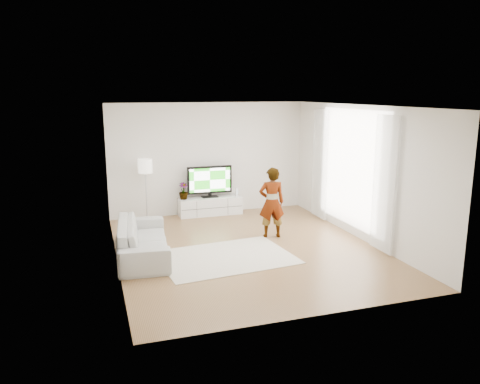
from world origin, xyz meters
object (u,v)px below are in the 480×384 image
object	(u,v)px
rug	(226,257)
player	(272,202)
sofa	(143,239)
floor_lamp	(145,169)
television	(210,180)
media_console	(210,206)

from	to	relation	value
rug	player	world-z (taller)	player
player	sofa	xyz separation A→B (m)	(-2.75, -0.34, -0.43)
rug	sofa	xyz separation A→B (m)	(-1.46, 0.58, 0.33)
sofa	floor_lamp	distance (m)	2.68
television	player	size ratio (longest dim) A/B	0.76
player	television	bearing A→B (deg)	-61.11
sofa	floor_lamp	world-z (taller)	floor_lamp
media_console	rug	bearing A→B (deg)	-99.20
rug	sofa	size ratio (longest dim) A/B	1.07
television	rug	bearing A→B (deg)	-99.12
media_console	floor_lamp	bearing A→B (deg)	-177.66
rug	floor_lamp	size ratio (longest dim) A/B	1.63
media_console	floor_lamp	xyz separation A→B (m)	(-1.59, -0.06, 1.04)
rug	media_console	bearing A→B (deg)	80.80
floor_lamp	sofa	bearing A→B (deg)	-98.61
sofa	media_console	bearing A→B (deg)	-32.47
rug	sofa	world-z (taller)	sofa
floor_lamp	media_console	bearing A→B (deg)	2.34
media_console	television	world-z (taller)	television
television	rug	xyz separation A→B (m)	(-0.51, -3.16, -0.87)
player	floor_lamp	world-z (taller)	player
player	rug	bearing A→B (deg)	45.13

